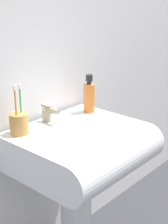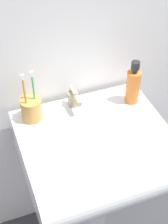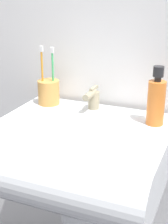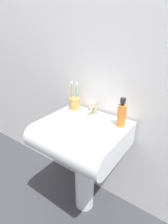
# 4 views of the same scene
# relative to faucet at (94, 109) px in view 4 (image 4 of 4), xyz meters

# --- Properties ---
(ground_plane) EXTENTS (6.00, 6.00, 0.00)m
(ground_plane) POSITION_rel_faucet_xyz_m (0.02, -0.14, -0.79)
(ground_plane) COLOR #38383D
(ground_plane) RESTS_ON ground
(wall_back) EXTENTS (5.00, 0.05, 2.40)m
(wall_back) POSITION_rel_faucet_xyz_m (0.02, 0.10, 0.41)
(wall_back) COLOR white
(wall_back) RESTS_ON ground
(sink_pedestal) EXTENTS (0.14, 0.14, 0.59)m
(sink_pedestal) POSITION_rel_faucet_xyz_m (0.02, -0.14, -0.49)
(sink_pedestal) COLOR white
(sink_pedestal) RESTS_ON ground
(sink_basin) EXTENTS (0.53, 0.48, 0.16)m
(sink_basin) POSITION_rel_faucet_xyz_m (0.02, -0.20, -0.12)
(sink_basin) COLOR white
(sink_basin) RESTS_ON sink_pedestal
(faucet) EXTENTS (0.04, 0.10, 0.08)m
(faucet) POSITION_rel_faucet_xyz_m (0.00, 0.00, 0.00)
(faucet) COLOR tan
(faucet) RESTS_ON sink_basin
(toothbrush_cup) EXTENTS (0.08, 0.08, 0.21)m
(toothbrush_cup) POSITION_rel_faucet_xyz_m (-0.17, -0.01, 0.01)
(toothbrush_cup) COLOR #D19347
(toothbrush_cup) RESTS_ON sink_basin
(soap_bottle) EXTENTS (0.05, 0.05, 0.18)m
(soap_bottle) POSITION_rel_faucet_xyz_m (0.22, -0.05, 0.04)
(soap_bottle) COLOR orange
(soap_bottle) RESTS_ON sink_basin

